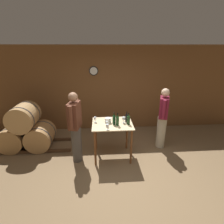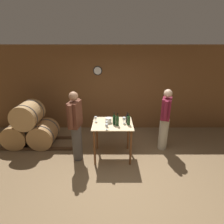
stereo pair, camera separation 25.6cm
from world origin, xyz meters
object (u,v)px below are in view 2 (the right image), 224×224
(wine_glass_near_center, at_px, (106,123))
(person_host, at_px, (75,125))
(wine_bottle_far_left, at_px, (114,120))
(wine_glass_far_side, at_px, (123,119))
(wine_glass_near_left, at_px, (95,118))
(ice_bucket, at_px, (108,120))
(person_visitor_with_scarf, at_px, (164,119))
(wine_bottle_left, at_px, (117,121))
(wine_glass_near_right, at_px, (106,126))
(wine_bottle_center, at_px, (127,118))
(wine_bottle_right, at_px, (128,120))

(wine_glass_near_center, xyz_separation_m, person_host, (-0.73, 0.07, -0.10))
(wine_bottle_far_left, relative_size, wine_glass_far_side, 1.98)
(wine_glass_near_left, xyz_separation_m, ice_bucket, (0.31, -0.06, -0.04))
(ice_bucket, xyz_separation_m, person_visitor_with_scarf, (1.47, 0.33, -0.11))
(wine_bottle_far_left, bearing_deg, wine_bottle_left, -37.64)
(wine_bottle_far_left, xyz_separation_m, wine_glass_far_side, (0.24, 0.07, -0.00))
(wine_glass_near_center, bearing_deg, wine_bottle_left, 10.24)
(person_host, bearing_deg, wine_glass_near_right, -17.80)
(wine_bottle_center, distance_m, person_host, 1.23)
(wine_bottle_center, xyz_separation_m, ice_bucket, (-0.45, -0.01, -0.04))
(wine_glass_far_side, bearing_deg, wine_bottle_right, -38.90)
(wine_bottle_far_left, distance_m, wine_bottle_left, 0.09)
(wine_glass_near_left, bearing_deg, wine_bottle_left, -23.01)
(wine_bottle_left, distance_m, person_host, 0.98)
(person_host, distance_m, person_visitor_with_scarf, 2.28)
(wine_bottle_right, xyz_separation_m, person_host, (-1.24, -0.02, -0.12))
(wine_bottle_right, height_order, ice_bucket, wine_bottle_right)
(wine_bottle_far_left, height_order, wine_glass_far_side, wine_bottle_far_left)
(wine_glass_near_center, xyz_separation_m, wine_glass_far_side, (0.41, 0.17, 0.02))
(wine_bottle_left, distance_m, ice_bucket, 0.27)
(person_host, bearing_deg, wine_bottle_left, -1.31)
(wine_bottle_left, height_order, ice_bucket, wine_bottle_left)
(wine_glass_near_right, xyz_separation_m, person_visitor_with_scarf, (1.50, 0.71, -0.14))
(wine_bottle_center, bearing_deg, person_visitor_with_scarf, 17.64)
(wine_bottle_far_left, bearing_deg, wine_glass_near_left, 159.83)
(person_visitor_with_scarf, bearing_deg, wine_bottle_right, -155.52)
(person_visitor_with_scarf, bearing_deg, person_host, -167.97)
(wine_glass_far_side, bearing_deg, wine_glass_near_right, -139.94)
(wine_bottle_right, bearing_deg, wine_glass_far_side, 141.10)
(wine_bottle_far_left, bearing_deg, wine_glass_near_center, -149.39)
(wine_bottle_right, xyz_separation_m, wine_glass_near_center, (-0.51, -0.09, -0.02))
(wine_glass_near_left, relative_size, wine_glass_far_side, 0.87)
(wine_glass_far_side, bearing_deg, ice_bucket, 173.84)
(wine_bottle_left, xyz_separation_m, person_visitor_with_scarf, (1.26, 0.50, -0.16))
(wine_bottle_left, bearing_deg, wine_bottle_right, 9.52)
(wine_glass_far_side, height_order, person_host, person_host)
(wine_glass_near_right, bearing_deg, wine_bottle_right, 27.06)
(ice_bucket, bearing_deg, wine_glass_near_right, -94.68)
(person_visitor_with_scarf, bearing_deg, wine_glass_far_side, -161.25)
(person_visitor_with_scarf, bearing_deg, wine_glass_near_center, -160.18)
(wine_glass_near_left, height_order, wine_glass_near_right, same)
(wine_bottle_far_left, xyz_separation_m, wine_bottle_left, (0.07, -0.06, -0.00))
(wine_bottle_far_left, distance_m, wine_bottle_center, 0.33)
(wine_glass_near_right, bearing_deg, wine_bottle_center, 38.82)
(wine_glass_near_right, relative_size, person_host, 0.08)
(wine_bottle_center, height_order, person_host, person_host)
(wine_glass_far_side, bearing_deg, wine_glass_near_left, 172.03)
(wine_glass_near_left, bearing_deg, wine_bottle_far_left, -20.17)
(wine_glass_near_right, distance_m, ice_bucket, 0.38)
(wine_bottle_center, distance_m, wine_bottle_right, 0.13)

